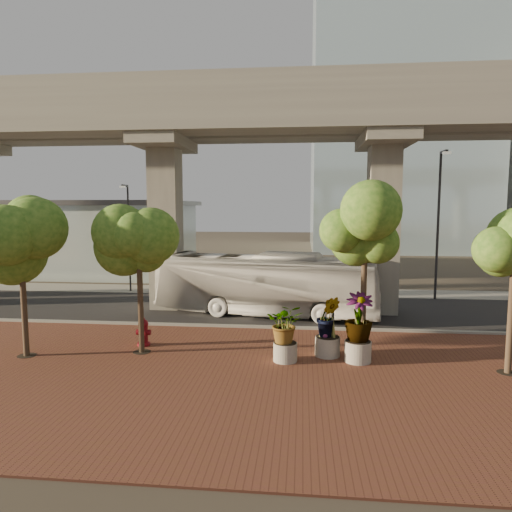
# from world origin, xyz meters

# --- Properties ---
(ground) EXTENTS (160.00, 160.00, 0.00)m
(ground) POSITION_xyz_m (0.00, 0.00, 0.00)
(ground) COLOR #3B362B
(ground) RESTS_ON ground
(brick_plaza) EXTENTS (70.00, 13.00, 0.06)m
(brick_plaza) POSITION_xyz_m (0.00, -8.00, 0.03)
(brick_plaza) COLOR brown
(brick_plaza) RESTS_ON ground
(asphalt_road) EXTENTS (90.00, 8.00, 0.04)m
(asphalt_road) POSITION_xyz_m (0.00, 2.00, 0.02)
(asphalt_road) COLOR black
(asphalt_road) RESTS_ON ground
(curb_strip) EXTENTS (70.00, 0.25, 0.16)m
(curb_strip) POSITION_xyz_m (0.00, -2.00, 0.08)
(curb_strip) COLOR gray
(curb_strip) RESTS_ON ground
(far_sidewalk) EXTENTS (90.00, 3.00, 0.06)m
(far_sidewalk) POSITION_xyz_m (0.00, 7.50, 0.03)
(far_sidewalk) COLOR gray
(far_sidewalk) RESTS_ON ground
(transit_viaduct) EXTENTS (72.00, 5.60, 12.40)m
(transit_viaduct) POSITION_xyz_m (0.00, 2.00, 7.29)
(transit_viaduct) COLOR gray
(transit_viaduct) RESTS_ON ground
(station_pavilion) EXTENTS (23.00, 13.00, 6.30)m
(station_pavilion) POSITION_xyz_m (-20.00, 16.00, 3.22)
(station_pavilion) COLOR silver
(station_pavilion) RESTS_ON ground
(transit_bus) EXTENTS (12.24, 4.84, 3.33)m
(transit_bus) POSITION_xyz_m (-0.20, 0.82, 1.66)
(transit_bus) COLOR silver
(transit_bus) RESTS_ON ground
(fire_hydrant) EXTENTS (0.59, 0.53, 1.17)m
(fire_hydrant) POSITION_xyz_m (-4.85, -5.23, 0.62)
(fire_hydrant) COLOR maroon
(fire_hydrant) RESTS_ON ground
(planter_front) EXTENTS (1.99, 1.99, 2.19)m
(planter_front) POSITION_xyz_m (1.10, -6.57, 1.39)
(planter_front) COLOR #9D988E
(planter_front) RESTS_ON ground
(planter_right) EXTENTS (2.44, 2.44, 2.60)m
(planter_right) POSITION_xyz_m (3.79, -6.35, 1.64)
(planter_right) COLOR #ADAA9C
(planter_right) RESTS_ON ground
(planter_left) EXTENTS (2.14, 2.14, 2.35)m
(planter_left) POSITION_xyz_m (2.70, -5.80, 1.49)
(planter_left) COLOR #AFA99E
(planter_left) RESTS_ON ground
(street_tree_far_west) EXTENTS (4.13, 4.13, 6.38)m
(street_tree_far_west) POSITION_xyz_m (-8.92, -6.98, 4.53)
(street_tree_far_west) COLOR #4B3B2B
(street_tree_far_west) RESTS_ON ground
(street_tree_near_west) EXTENTS (3.69, 3.69, 6.18)m
(street_tree_near_west) POSITION_xyz_m (-4.62, -6.10, 4.54)
(street_tree_near_west) COLOR #4B3B2B
(street_tree_near_west) RESTS_ON ground
(street_tree_near_east) EXTENTS (3.42, 3.42, 6.56)m
(street_tree_near_east) POSITION_xyz_m (4.00, -5.95, 5.03)
(street_tree_near_east) COLOR #4B3B2B
(street_tree_near_east) RESTS_ON ground
(streetlamp_west) EXTENTS (0.36, 1.04, 7.21)m
(streetlamp_west) POSITION_xyz_m (-10.03, 6.62, 4.21)
(streetlamp_west) COLOR #2A2A2E
(streetlamp_west) RESTS_ON ground
(streetlamp_east) EXTENTS (0.45, 1.32, 9.08)m
(streetlamp_east) POSITION_xyz_m (10.02, 5.84, 5.30)
(streetlamp_east) COLOR #2B2B30
(streetlamp_east) RESTS_ON ground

